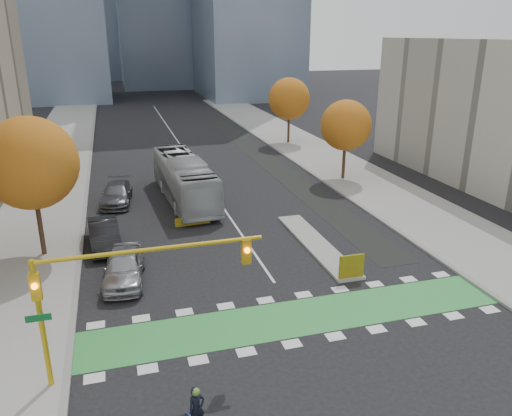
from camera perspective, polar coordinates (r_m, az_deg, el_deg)
ground at (r=22.53m, az=6.22°, el=-14.24°), size 300.00×300.00×0.00m
sidewalk_west at (r=39.72m, az=-23.99°, el=-0.49°), size 7.00×120.00×0.15m
sidewalk_east at (r=44.49m, az=12.73°, el=2.76°), size 7.00×120.00×0.15m
curb_west at (r=39.34m, az=-18.97°, el=-0.02°), size 0.30×120.00×0.16m
curb_east at (r=42.95m, az=8.62°, el=2.43°), size 0.30×120.00×0.16m
bike_crossing at (r=23.70m, az=4.84°, el=-12.33°), size 20.00×3.00×0.01m
centre_line at (r=59.06m, az=-8.56°, el=7.01°), size 0.15×70.00×0.01m
bike_lane_paint at (r=51.10m, az=1.41°, el=5.29°), size 2.50×50.00×0.01m
median_island at (r=31.19m, az=6.86°, el=-4.10°), size 1.60×10.00×0.16m
hazard_board at (r=26.96m, az=10.86°, el=-6.56°), size 1.40×0.12×1.30m
tree_west at (r=30.38m, az=-24.36°, el=4.68°), size 5.20×5.20×8.22m
tree_east_near at (r=44.46m, az=10.24°, el=9.27°), size 4.40×4.40×7.08m
tree_east_far at (r=59.18m, az=3.81°, el=12.35°), size 4.80×4.80×7.65m
traffic_signal_west at (r=18.74m, az=-15.98°, el=-8.07°), size 8.53×0.56×5.20m
bus at (r=39.17m, az=-8.21°, el=3.31°), size 3.67×12.55×3.45m
parked_car_a at (r=27.23m, az=-14.86°, el=-6.50°), size 2.53×5.17×1.70m
parked_car_b at (r=31.85m, az=-16.99°, el=-2.90°), size 2.16×5.10×1.64m
parked_car_c at (r=39.76m, az=-15.65°, el=1.58°), size 2.75×5.50×1.53m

